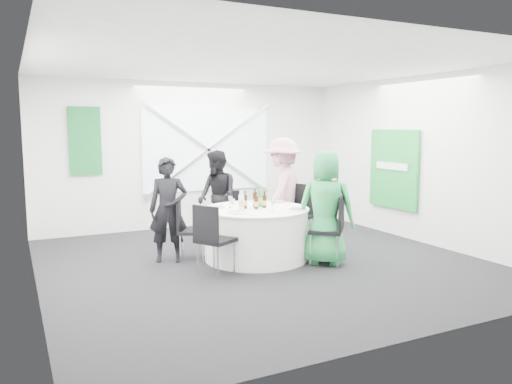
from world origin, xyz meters
name	(u,v)px	position (x,y,z in m)	size (l,w,h in m)	color
floor	(262,262)	(0.00, 0.00, 0.00)	(6.00, 6.00, 0.00)	black
ceiling	(262,65)	(0.00, 0.00, 2.80)	(6.00, 6.00, 0.00)	silver
wall_back	(193,155)	(0.00, 3.00, 1.40)	(6.00, 6.00, 0.00)	silver
wall_front	(417,189)	(0.00, -3.00, 1.40)	(6.00, 6.00, 0.00)	silver
wall_left	(31,175)	(-3.00, 0.00, 1.40)	(6.00, 6.00, 0.00)	silver
wall_right	(421,160)	(3.00, 0.00, 1.40)	(6.00, 6.00, 0.00)	silver
window_panel	(208,150)	(0.30, 2.96, 1.50)	(2.60, 0.03, 1.60)	white
window_brace_a	(208,150)	(0.30, 2.92, 1.50)	(0.05, 0.05, 3.16)	silver
window_brace_b	(208,150)	(0.30, 2.92, 1.50)	(0.05, 0.05, 3.16)	silver
green_banner	(85,141)	(-2.00, 2.95, 1.70)	(0.55, 0.04, 1.20)	#125B26
green_sign	(393,169)	(2.94, 0.60, 1.20)	(0.05, 1.20, 1.40)	#1A9334
banquet_table	(256,233)	(0.00, 0.20, 0.38)	(1.56, 1.56, 0.76)	white
chair_back	(231,213)	(0.10, 1.36, 0.51)	(0.43, 0.43, 0.87)	black
chair_back_left	(186,226)	(-0.94, 0.61, 0.51)	(0.52, 0.52, 0.87)	black
chair_back_right	(298,210)	(0.99, 0.64, 0.60)	(0.61, 0.61, 1.01)	black
chair_front_right	(332,224)	(0.84, -0.55, 0.58)	(0.63, 0.63, 0.99)	black
chair_front_left	(212,234)	(-0.90, -0.31, 0.56)	(0.59, 0.59, 0.95)	black
person_man_back_left	(168,210)	(-1.19, 0.64, 0.76)	(0.55, 0.36, 1.52)	black
person_man_back	(217,197)	(-0.12, 1.44, 0.78)	(0.76, 0.42, 1.56)	black
person_woman_pink	(283,191)	(0.85, 0.92, 0.89)	(1.14, 0.53, 1.77)	pink
person_woman_green	(326,207)	(0.76, -0.48, 0.82)	(0.80, 0.52, 1.64)	green
plate_back	(238,203)	(-0.07, 0.69, 0.77)	(0.27, 0.27, 0.01)	white
plate_back_left	(215,207)	(-0.53, 0.49, 0.77)	(0.29, 0.29, 0.01)	white
plate_back_right	(277,202)	(0.52, 0.50, 0.78)	(0.25, 0.25, 0.04)	white
plate_front_right	(297,209)	(0.44, -0.22, 0.78)	(0.26, 0.26, 0.04)	white
plate_front_left	(237,213)	(-0.42, -0.07, 0.77)	(0.26, 0.26, 0.01)	white
napkin	(234,211)	(-0.47, -0.08, 0.80)	(0.16, 0.11, 0.04)	white
beer_bottle_a	(245,202)	(-0.15, 0.25, 0.86)	(0.06, 0.06, 0.26)	#3B220A
beer_bottle_b	(255,200)	(0.03, 0.29, 0.87)	(0.06, 0.06, 0.28)	#3B220A
beer_bottle_c	(265,201)	(0.13, 0.19, 0.85)	(0.06, 0.06, 0.25)	#3B220A
beer_bottle_d	(256,203)	(-0.04, 0.12, 0.86)	(0.06, 0.06, 0.25)	#3B220A
green_water_bottle	(260,199)	(0.12, 0.29, 0.88)	(0.08, 0.08, 0.31)	green
clear_water_bottle	(241,202)	(-0.26, 0.15, 0.87)	(0.08, 0.08, 0.28)	white
wine_glass_a	(230,199)	(-0.32, 0.41, 0.88)	(0.07, 0.07, 0.17)	white
wine_glass_b	(273,202)	(0.09, -0.14, 0.88)	(0.07, 0.07, 0.17)	white
wine_glass_c	(243,203)	(-0.30, 0.01, 0.88)	(0.07, 0.07, 0.17)	white
wine_glass_d	(233,202)	(-0.40, 0.14, 0.88)	(0.07, 0.07, 0.17)	white
fork_a	(290,212)	(0.29, -0.30, 0.76)	(0.01, 0.15, 0.01)	silver
knife_a	(295,208)	(0.52, -0.04, 0.76)	(0.01, 0.15, 0.01)	silver
fork_b	(250,202)	(0.16, 0.75, 0.76)	(0.01, 0.15, 0.01)	silver
knife_b	(233,203)	(-0.12, 0.76, 0.76)	(0.01, 0.15, 0.01)	silver
fork_c	(221,205)	(-0.37, 0.64, 0.76)	(0.01, 0.15, 0.01)	silver
knife_c	(217,209)	(-0.55, 0.36, 0.76)	(0.01, 0.15, 0.01)	silver
fork_d	(232,213)	(-0.51, -0.07, 0.76)	(0.01, 0.15, 0.01)	silver
knife_d	(249,215)	(-0.34, -0.27, 0.76)	(0.01, 0.15, 0.01)	silver
fork_e	(286,204)	(0.56, 0.31, 0.76)	(0.01, 0.15, 0.01)	silver
knife_e	(267,202)	(0.40, 0.61, 0.76)	(0.01, 0.15, 0.01)	silver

